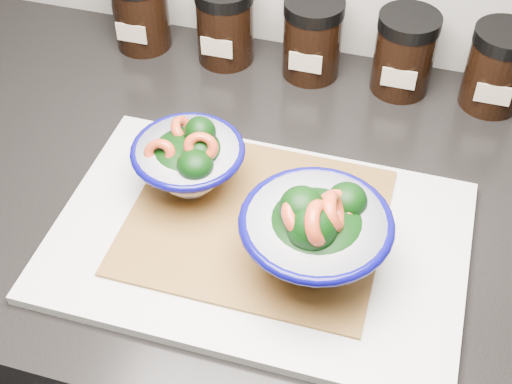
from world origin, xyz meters
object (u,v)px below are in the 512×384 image
(cutting_board, at_px, (259,240))
(bowl_left, at_px, (189,160))
(spice_jar_a, at_px, (141,10))
(spice_jar_d, at_px, (404,53))
(spice_jar_c, at_px, (312,38))
(spice_jar_e, at_px, (497,68))
(spice_jar_b, at_px, (225,24))
(bowl_right, at_px, (315,234))

(cutting_board, relative_size, bowl_left, 3.49)
(spice_jar_a, bearing_deg, spice_jar_d, 0.00)
(spice_jar_a, bearing_deg, spice_jar_c, 0.00)
(spice_jar_e, bearing_deg, spice_jar_a, 180.00)
(spice_jar_a, relative_size, spice_jar_b, 1.00)
(bowl_right, height_order, spice_jar_c, bowl_right)
(bowl_left, distance_m, spice_jar_b, 0.28)
(spice_jar_a, bearing_deg, spice_jar_b, 0.00)
(bowl_left, bearing_deg, spice_jar_b, 99.64)
(spice_jar_b, distance_m, spice_jar_d, 0.25)
(spice_jar_a, relative_size, spice_jar_e, 1.00)
(spice_jar_a, height_order, spice_jar_d, same)
(spice_jar_d, relative_size, spice_jar_e, 1.00)
(bowl_right, bearing_deg, spice_jar_e, 65.13)
(bowl_left, distance_m, spice_jar_e, 0.43)
(spice_jar_d, bearing_deg, spice_jar_c, 180.00)
(cutting_board, distance_m, spice_jar_a, 0.43)
(spice_jar_a, relative_size, spice_jar_d, 1.00)
(spice_jar_c, bearing_deg, spice_jar_d, 0.00)
(bowl_right, relative_size, spice_jar_a, 1.38)
(bowl_right, bearing_deg, cutting_board, 159.36)
(spice_jar_c, relative_size, spice_jar_d, 1.00)
(bowl_right, xyz_separation_m, spice_jar_b, (-0.21, 0.35, -0.01))
(spice_jar_c, distance_m, spice_jar_e, 0.25)
(bowl_left, distance_m, bowl_right, 0.18)
(spice_jar_d, height_order, spice_jar_e, same)
(spice_jar_c, relative_size, spice_jar_e, 1.00)
(spice_jar_d, distance_m, spice_jar_e, 0.12)
(cutting_board, xyz_separation_m, bowl_left, (-0.10, 0.05, 0.05))
(cutting_board, relative_size, spice_jar_e, 3.98)
(bowl_right, relative_size, spice_jar_b, 1.38)
(cutting_board, relative_size, bowl_right, 2.89)
(bowl_left, xyz_separation_m, spice_jar_a, (-0.17, 0.28, 0.00))
(spice_jar_d, bearing_deg, spice_jar_e, 0.00)
(spice_jar_a, relative_size, spice_jar_c, 1.00)
(cutting_board, distance_m, bowl_right, 0.09)
(bowl_left, bearing_deg, spice_jar_d, 53.47)
(spice_jar_b, height_order, spice_jar_e, same)
(spice_jar_a, distance_m, spice_jar_e, 0.50)
(cutting_board, height_order, spice_jar_c, spice_jar_c)
(spice_jar_b, relative_size, spice_jar_e, 1.00)
(spice_jar_a, distance_m, spice_jar_b, 0.13)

